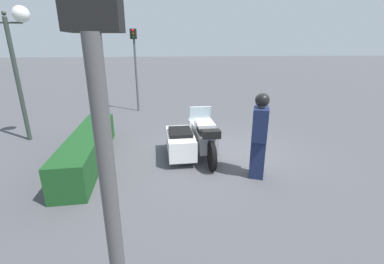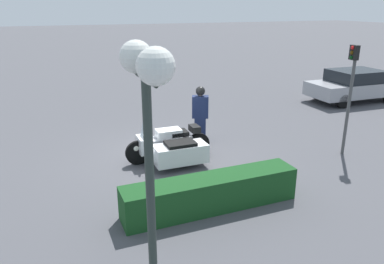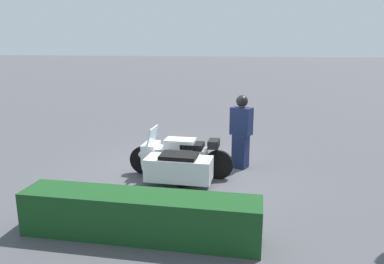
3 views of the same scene
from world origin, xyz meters
TOP-DOWN VIEW (x-y plane):
  - ground_plane at (0.00, 0.00)m, footprint 160.00×160.00m
  - police_motorcycle at (0.05, 0.57)m, footprint 2.49×1.31m
  - officer_rider at (-1.35, -0.66)m, footprint 0.58×0.49m
  - hedge_bush_curbside at (0.05, 3.15)m, footprint 3.90×0.71m

SIDE VIEW (x-z plane):
  - ground_plane at x=0.00m, z-range 0.00..0.00m
  - hedge_bush_curbside at x=0.05m, z-range 0.00..0.74m
  - police_motorcycle at x=0.05m, z-range -0.11..1.06m
  - officer_rider at x=-1.35m, z-range 0.05..1.90m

